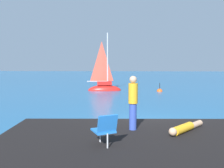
{
  "coord_description": "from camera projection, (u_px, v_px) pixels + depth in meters",
  "views": [
    {
      "loc": [
        -0.66,
        -9.76,
        2.7
      ],
      "look_at": [
        -2.12,
        10.49,
        0.95
      ],
      "focal_mm": 36.61,
      "sensor_mm": 36.0,
      "label": 1
    }
  ],
  "objects": [
    {
      "name": "ground_plane",
      "position": [
        143.0,
        127.0,
        9.88
      ],
      "size": [
        160.0,
        160.0,
        0.0
      ],
      "primitive_type": "plane",
      "color": "#236093"
    },
    {
      "name": "shore_ledge",
      "position": [
        129.0,
        149.0,
        6.29
      ],
      "size": [
        7.45,
        4.46,
        0.74
      ],
      "primitive_type": "cube",
      "rotation": [
        0.0,
        0.0,
        0.07
      ],
      "color": "black",
      "rests_on": "ground"
    },
    {
      "name": "boulder_seaward",
      "position": [
        68.0,
        137.0,
        8.56
      ],
      "size": [
        1.3,
        1.28,
        0.74
      ],
      "primitive_type": "cube",
      "rotation": [
        -0.06,
        0.18,
        2.34
      ],
      "color": "black",
      "rests_on": "ground"
    },
    {
      "name": "boulder_inland",
      "position": [
        212.0,
        143.0,
        7.9
      ],
      "size": [
        1.18,
        1.41,
        0.85
      ],
      "primitive_type": "cube",
      "rotation": [
        0.05,
        -0.09,
        1.69
      ],
      "color": "black",
      "rests_on": "ground"
    },
    {
      "name": "sailboat_near",
      "position": [
        104.0,
        87.0,
        23.51
      ],
      "size": [
        3.55,
        1.59,
        6.47
      ],
      "rotation": [
        0.0,
        0.0,
        0.13
      ],
      "color": "red",
      "rests_on": "ground"
    },
    {
      "name": "person_sunbather",
      "position": [
        185.0,
        128.0,
        6.65
      ],
      "size": [
        1.27,
        1.4,
        0.25
      ],
      "rotation": [
        0.0,
        0.0,
        0.84
      ],
      "color": "gold",
      "rests_on": "shore_ledge"
    },
    {
      "name": "person_standing",
      "position": [
        133.0,
        101.0,
        6.81
      ],
      "size": [
        0.28,
        0.28,
        1.62
      ],
      "rotation": [
        0.0,
        0.0,
        1.58
      ],
      "color": "#334CB2",
      "rests_on": "shore_ledge"
    },
    {
      "name": "beach_chair",
      "position": [
        105.0,
        128.0,
        5.44
      ],
      "size": [
        0.71,
        0.75,
        0.8
      ],
      "rotation": [
        0.0,
        0.0,
        2.07
      ],
      "color": "blue",
      "rests_on": "shore_ledge"
    },
    {
      "name": "marker_buoy",
      "position": [
        160.0,
        91.0,
        22.8
      ],
      "size": [
        0.56,
        0.56,
        1.13
      ],
      "color": "#EA5114",
      "rests_on": "ground"
    }
  ]
}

